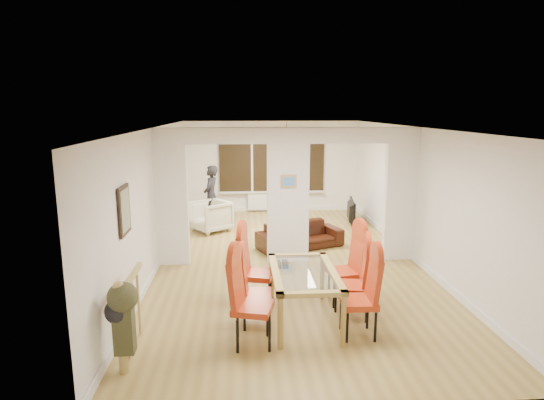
{
  "coord_description": "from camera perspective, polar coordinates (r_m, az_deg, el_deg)",
  "views": [
    {
      "loc": [
        -0.9,
        -8.49,
        2.94
      ],
      "look_at": [
        -0.26,
        0.6,
        1.11
      ],
      "focal_mm": 30.0,
      "sensor_mm": 36.0,
      "label": 1
    }
  ],
  "objects": [
    {
      "name": "shoes",
      "position": [
        8.66,
        1.21,
        -8.12
      ],
      "size": [
        0.24,
        0.26,
        0.1
      ],
      "primitive_type": null,
      "color": "black",
      "rests_on": "floor"
    },
    {
      "name": "radiator",
      "position": [
        13.19,
        -0.0,
        -0.16
      ],
      "size": [
        1.4,
        0.08,
        0.5
      ],
      "primitive_type": "cube",
      "color": "white",
      "rests_on": "floor"
    },
    {
      "name": "dining_table",
      "position": [
        6.51,
        4.0,
        -11.9
      ],
      "size": [
        0.89,
        1.59,
        0.74
      ],
      "primitive_type": null,
      "color": "olive",
      "rests_on": "floor"
    },
    {
      "name": "dining_chair_lc",
      "position": [
        6.91,
        -1.87,
        -8.62
      ],
      "size": [
        0.56,
        0.56,
        1.16
      ],
      "primitive_type": null,
      "rotation": [
        0.0,
        0.0,
        -0.24
      ],
      "color": "#A02C10",
      "rests_on": "floor"
    },
    {
      "name": "dining_chair_la",
      "position": [
        5.81,
        -2.42,
        -12.51
      ],
      "size": [
        0.58,
        0.58,
        1.18
      ],
      "primitive_type": null,
      "rotation": [
        0.0,
        0.0,
        -0.26
      ],
      "color": "#A02C10",
      "rests_on": "floor"
    },
    {
      "name": "wall_poster",
      "position": [
        6.43,
        -18.05,
        -1.23
      ],
      "size": [
        0.04,
        0.52,
        0.67
      ],
      "primitive_type": "cube",
      "color": "gray",
      "rests_on": "room_walls"
    },
    {
      "name": "floor",
      "position": [
        9.03,
        1.96,
        -7.63
      ],
      "size": [
        5.0,
        9.0,
        0.01
      ],
      "primitive_type": "cube",
      "color": "olive",
      "rests_on": "ground"
    },
    {
      "name": "pendant_light",
      "position": [
        11.87,
        1.83,
        7.57
      ],
      "size": [
        0.36,
        0.36,
        0.36
      ],
      "primitive_type": "sphere",
      "color": "orange",
      "rests_on": "room_walls"
    },
    {
      "name": "person",
      "position": [
        11.63,
        -7.65,
        0.54
      ],
      "size": [
        0.64,
        0.5,
        1.54
      ],
      "primitive_type": "imported",
      "rotation": [
        0.0,
        0.0,
        -1.82
      ],
      "color": "black",
      "rests_on": "floor"
    },
    {
      "name": "television",
      "position": [
        11.98,
        9.52,
        -1.45
      ],
      "size": [
        1.09,
        0.3,
        0.62
      ],
      "primitive_type": "imported",
      "rotation": [
        0.0,
        0.0,
        1.42
      ],
      "color": "black",
      "rests_on": "floor"
    },
    {
      "name": "armchair",
      "position": [
        11.15,
        -7.69,
        -2.01
      ],
      "size": [
        1.14,
        1.14,
        0.75
      ],
      "primitive_type": "imported",
      "rotation": [
        0.0,
        0.0,
        -0.93
      ],
      "color": "beige",
      "rests_on": "floor"
    },
    {
      "name": "sofa",
      "position": [
        9.81,
        3.51,
        -4.46
      ],
      "size": [
        1.96,
        1.32,
        0.53
      ],
      "primitive_type": "imported",
      "rotation": [
        0.0,
        0.0,
        0.37
      ],
      "color": "black",
      "rests_on": "floor"
    },
    {
      "name": "bowl",
      "position": [
        11.27,
        2.77,
        -2.53
      ],
      "size": [
        0.21,
        0.21,
        0.05
      ],
      "primitive_type": "imported",
      "color": "black",
      "rests_on": "coffee_table"
    },
    {
      "name": "divider_wall",
      "position": [
        8.69,
        2.02,
        0.5
      ],
      "size": [
        5.0,
        0.18,
        2.6
      ],
      "primitive_type": "cube",
      "color": "white",
      "rests_on": "floor"
    },
    {
      "name": "stair_newel",
      "position": [
        5.96,
        -17.18,
        -12.82
      ],
      "size": [
        0.4,
        1.2,
        1.1
      ],
      "primitive_type": null,
      "color": "tan",
      "rests_on": "floor"
    },
    {
      "name": "dining_chair_rb",
      "position": [
        6.61,
        9.97,
        -9.98
      ],
      "size": [
        0.52,
        0.52,
        1.1
      ],
      "primitive_type": null,
      "rotation": [
        0.0,
        0.0,
        -0.19
      ],
      "color": "#A02C10",
      "rests_on": "floor"
    },
    {
      "name": "dining_chair_lb",
      "position": [
        6.33,
        -1.97,
        -11.13
      ],
      "size": [
        0.44,
        0.44,
        1.04
      ],
      "primitive_type": null,
      "rotation": [
        0.0,
        0.0,
        -0.07
      ],
      "color": "#A02C10",
      "rests_on": "floor"
    },
    {
      "name": "dining_chair_ra",
      "position": [
        6.13,
        10.83,
        -11.71
      ],
      "size": [
        0.45,
        0.45,
        1.12
      ],
      "primitive_type": null,
      "rotation": [
        0.0,
        0.0,
        -0.02
      ],
      "color": "#A02C10",
      "rests_on": "floor"
    },
    {
      "name": "bottle",
      "position": [
        11.22,
        4.35,
        -2.07
      ],
      "size": [
        0.06,
        0.06,
        0.26
      ],
      "primitive_type": "cylinder",
      "color": "#143F19",
      "rests_on": "coffee_table"
    },
    {
      "name": "bay_window_blinds",
      "position": [
        13.04,
        -0.02,
        5.05
      ],
      "size": [
        3.0,
        0.08,
        1.8
      ],
      "primitive_type": "cube",
      "color": "black",
      "rests_on": "room_walls"
    },
    {
      "name": "room_walls",
      "position": [
        8.69,
        2.02,
        0.5
      ],
      "size": [
        5.0,
        9.0,
        2.6
      ],
      "primitive_type": null,
      "color": "silver",
      "rests_on": "floor"
    },
    {
      "name": "pillar_photo",
      "position": [
        8.54,
        2.1,
        2.35
      ],
      "size": [
        0.3,
        0.03,
        0.25
      ],
      "primitive_type": "cube",
      "color": "#4C8CD8",
      "rests_on": "divider_wall"
    },
    {
      "name": "coffee_table",
      "position": [
        11.36,
        3.41,
        -3.1
      ],
      "size": [
        1.0,
        0.7,
        0.21
      ],
      "primitive_type": null,
      "rotation": [
        0.0,
        0.0,
        0.31
      ],
      "color": "black",
      "rests_on": "floor"
    },
    {
      "name": "dining_chair_rc",
      "position": [
        7.07,
        9.08,
        -8.28
      ],
      "size": [
        0.54,
        0.54,
        1.16
      ],
      "primitive_type": null,
      "rotation": [
        0.0,
        0.0,
        0.19
      ],
      "color": "#A02C10",
      "rests_on": "floor"
    }
  ]
}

